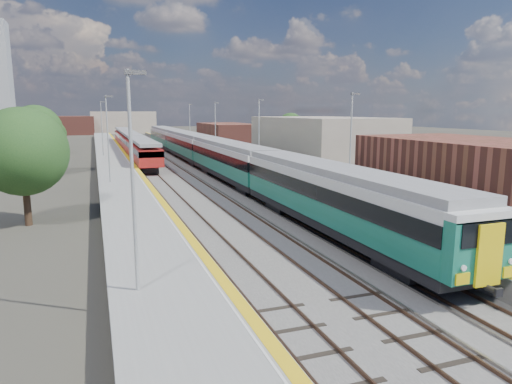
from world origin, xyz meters
TOP-DOWN VIEW (x-y plane):
  - ground at (0.00, 50.00)m, footprint 320.00×320.00m
  - ballast_bed at (-2.25, 52.50)m, footprint 10.50×155.00m
  - tracks at (-1.65, 54.18)m, footprint 8.96×160.00m
  - platform_right at (5.28, 52.49)m, footprint 4.70×155.00m
  - platform_left at (-9.05, 52.49)m, footprint 4.30×155.00m
  - buildings at (-18.12, 138.60)m, footprint 72.00×185.50m
  - green_train at (1.50, 47.29)m, footprint 3.10×86.23m
  - red_train at (-5.50, 71.18)m, footprint 2.77×56.18m
  - tree_a at (-15.57, 23.85)m, footprint 5.50×5.50m
  - tree_b at (-17.41, 48.96)m, footprint 5.81×5.81m
  - tree_c at (-17.61, 75.67)m, footprint 4.07×4.07m
  - tree_d at (23.98, 72.48)m, footprint 5.05×5.05m

SIDE VIEW (x-z plane):
  - ground at x=0.00m, z-range 0.00..0.00m
  - ballast_bed at x=-2.25m, z-range 0.00..0.06m
  - tracks at x=-1.65m, z-range 0.02..0.19m
  - platform_left at x=-9.05m, z-range -3.74..4.78m
  - platform_right at x=5.28m, z-range -3.72..4.80m
  - red_train at x=-5.50m, z-range 0.32..3.81m
  - green_train at x=1.50m, z-range 0.70..4.11m
  - tree_c at x=-17.61m, z-range 0.71..6.22m
  - tree_d at x=23.98m, z-range 0.89..7.73m
  - tree_a at x=-15.57m, z-range 0.97..8.42m
  - tree_b at x=-17.41m, z-range 1.02..8.89m
  - buildings at x=-18.12m, z-range -9.30..30.70m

